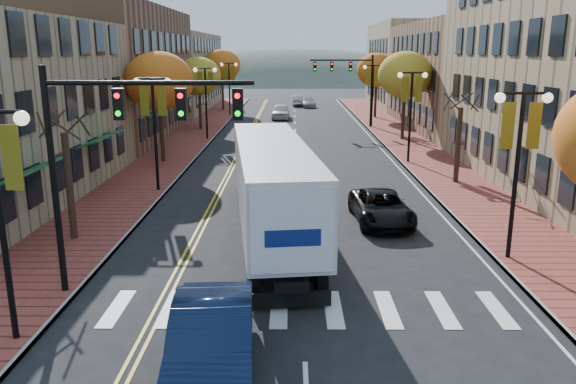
{
  "coord_description": "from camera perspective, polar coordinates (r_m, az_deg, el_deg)",
  "views": [
    {
      "loc": [
        -0.34,
        -13.17,
        7.39
      ],
      "look_at": [
        -0.47,
        7.39,
        2.2
      ],
      "focal_mm": 35.0,
      "sensor_mm": 36.0,
      "label": 1
    }
  ],
  "objects": [
    {
      "name": "ground",
      "position": [
        15.11,
        1.67,
        -15.13
      ],
      "size": [
        200.0,
        200.0,
        0.0
      ],
      "primitive_type": "plane",
      "color": "black",
      "rests_on": "ground"
    },
    {
      "name": "sidewalk_left",
      "position": [
        47.06,
        -10.27,
        5.0
      ],
      "size": [
        4.0,
        85.0,
        0.15
      ],
      "primitive_type": "cube",
      "color": "brown",
      "rests_on": "ground"
    },
    {
      "name": "sidewalk_right",
      "position": [
        47.18,
        11.84,
        4.95
      ],
      "size": [
        4.0,
        85.0,
        0.15
      ],
      "primitive_type": "cube",
      "color": "brown",
      "rests_on": "ground"
    },
    {
      "name": "building_left_mid",
      "position": [
        51.95,
        -18.71,
        11.36
      ],
      "size": [
        12.0,
        24.0,
        11.0
      ],
      "primitive_type": "cube",
      "color": "brown",
      "rests_on": "ground"
    },
    {
      "name": "building_left_far",
      "position": [
        76.06,
        -12.54,
        11.86
      ],
      "size": [
        12.0,
        26.0,
        9.5
      ],
      "primitive_type": "cube",
      "color": "#9E8966",
      "rests_on": "ground"
    },
    {
      "name": "building_right_mid",
      "position": [
        58.34,
        19.6,
        11.03
      ],
      "size": [
        15.0,
        24.0,
        10.0
      ],
      "primitive_type": "cube",
      "color": "brown",
      "rests_on": "ground"
    },
    {
      "name": "building_right_far",
      "position": [
        79.46,
        14.44,
        12.38
      ],
      "size": [
        15.0,
        20.0,
        11.0
      ],
      "primitive_type": "cube",
      "color": "#9E8966",
      "rests_on": "ground"
    },
    {
      "name": "tree_left_a",
      "position": [
        23.44,
        -21.32,
        0.52
      ],
      "size": [
        0.28,
        0.28,
        4.2
      ],
      "color": "#382619",
      "rests_on": "sidewalk_left"
    },
    {
      "name": "tree_left_b",
      "position": [
        38.21,
        -12.96,
        10.91
      ],
      "size": [
        4.48,
        4.48,
        7.21
      ],
      "color": "#382619",
      "rests_on": "sidewalk_left"
    },
    {
      "name": "tree_left_c",
      "position": [
        53.92,
        -9.05,
        11.52
      ],
      "size": [
        4.16,
        4.16,
        6.69
      ],
      "color": "#382619",
      "rests_on": "sidewalk_left"
    },
    {
      "name": "tree_left_d",
      "position": [
        71.72,
        -6.72,
        12.65
      ],
      "size": [
        4.61,
        4.61,
        7.42
      ],
      "color": "#382619",
      "rests_on": "sidewalk_left"
    },
    {
      "name": "tree_right_b",
      "position": [
        32.94,
        16.9,
        4.58
      ],
      "size": [
        0.28,
        0.28,
        4.2
      ],
      "color": "#382619",
      "rests_on": "sidewalk_right"
    },
    {
      "name": "tree_right_c",
      "position": [
        48.12,
        11.81,
        11.57
      ],
      "size": [
        4.48,
        4.48,
        7.21
      ],
      "color": "#382619",
      "rests_on": "sidewalk_right"
    },
    {
      "name": "tree_right_d",
      "position": [
        63.89,
        8.99,
        12.12
      ],
      "size": [
        4.35,
        4.35,
        7.0
      ],
      "color": "#382619",
      "rests_on": "sidewalk_right"
    },
    {
      "name": "lamp_left_b",
      "position": [
        30.2,
        -13.47,
        7.9
      ],
      "size": [
        1.96,
        0.36,
        6.05
      ],
      "color": "black",
      "rests_on": "ground"
    },
    {
      "name": "lamp_left_c",
      "position": [
        47.81,
        -8.37,
        10.31
      ],
      "size": [
        1.96,
        0.36,
        6.05
      ],
      "color": "black",
      "rests_on": "ground"
    },
    {
      "name": "lamp_left_d",
      "position": [
        65.63,
        -6.0,
        11.4
      ],
      "size": [
        1.96,
        0.36,
        6.05
      ],
      "color": "black",
      "rests_on": "ground"
    },
    {
      "name": "lamp_right_a",
      "position": [
        20.94,
        22.43,
        4.59
      ],
      "size": [
        1.96,
        0.36,
        6.05
      ],
      "color": "black",
      "rests_on": "ground"
    },
    {
      "name": "lamp_right_b",
      "position": [
        38.11,
        12.41,
        9.19
      ],
      "size": [
        1.96,
        0.36,
        6.05
      ],
      "color": "black",
      "rests_on": "ground"
    },
    {
      "name": "lamp_right_c",
      "position": [
        55.81,
        8.61,
        10.84
      ],
      "size": [
        1.96,
        0.36,
        6.05
      ],
      "color": "black",
      "rests_on": "ground"
    },
    {
      "name": "traffic_mast_near",
      "position": [
        17.14,
        -17.15,
        5.26
      ],
      "size": [
        6.1,
        0.35,
        7.0
      ],
      "color": "black",
      "rests_on": "ground"
    },
    {
      "name": "traffic_mast_far",
      "position": [
        55.53,
        6.53,
        11.54
      ],
      "size": [
        6.1,
        0.34,
        7.0
      ],
      "color": "black",
      "rests_on": "ground"
    },
    {
      "name": "semi_truck",
      "position": [
        22.97,
        -1.87,
        1.36
      ],
      "size": [
        4.4,
        15.94,
        3.94
      ],
      "rotation": [
        0.0,
        0.0,
        0.12
      ],
      "color": "black",
      "rests_on": "ground"
    },
    {
      "name": "navy_sedan",
      "position": [
        13.47,
        -7.72,
        -14.88
      ],
      "size": [
        2.25,
        5.47,
        1.76
      ],
      "primitive_type": "imported",
      "rotation": [
        0.0,
        0.0,
        0.07
      ],
      "color": "black",
      "rests_on": "ground"
    },
    {
      "name": "black_suv",
      "position": [
        25.05,
        9.44,
        -1.54
      ],
      "size": [
        2.57,
        5.09,
        1.38
      ],
      "primitive_type": "imported",
      "rotation": [
        0.0,
        0.0,
        0.06
      ],
      "color": "black",
      "rests_on": "ground"
    },
    {
      "name": "car_far_white",
      "position": [
        63.06,
        -0.75,
        8.19
      ],
      "size": [
        2.01,
        4.83,
        1.63
      ],
      "primitive_type": "imported",
      "rotation": [
        0.0,
        0.0,
        -0.02
      ],
      "color": "silver",
      "rests_on": "ground"
    },
    {
      "name": "car_far_silver",
      "position": [
        76.41,
        2.03,
        9.11
      ],
      "size": [
        2.29,
        4.64,
        1.3
      ],
      "primitive_type": "imported",
      "rotation": [
        0.0,
        0.0,
        0.11
      ],
      "color": "#A6A7AE",
      "rests_on": "ground"
    },
    {
      "name": "car_far_oncoming",
      "position": [
        78.19,
        1.01,
        9.25
      ],
      "size": [
        1.57,
        4.18,
        1.36
      ],
      "primitive_type": "imported",
      "rotation": [
        0.0,
        0.0,
        3.17
      ],
      "color": "#9D9CA3",
      "rests_on": "ground"
    }
  ]
}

